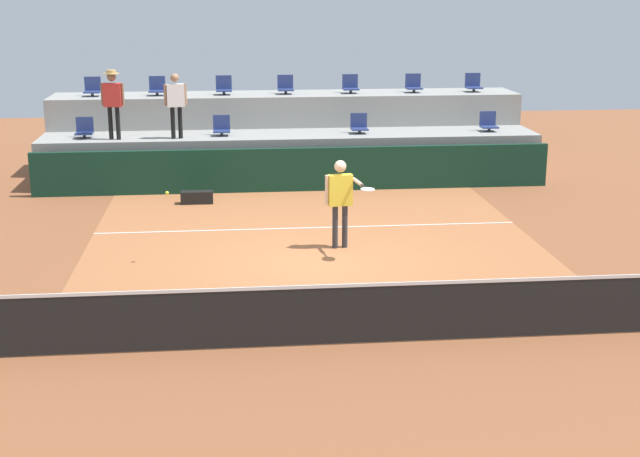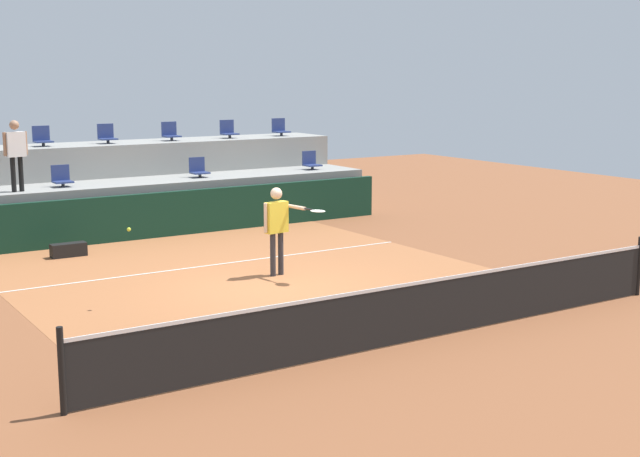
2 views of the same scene
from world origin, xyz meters
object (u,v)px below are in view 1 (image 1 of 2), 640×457
(stadium_chair_upper_left, at_px, (157,87))
(stadium_chair_upper_right, at_px, (414,85))
(stadium_chair_lower_far_right, at_px, (488,123))
(tennis_ball, at_px, (167,193))
(stadium_chair_upper_mid_right, at_px, (350,85))
(stadium_chair_lower_far_left, at_px, (84,129))
(stadium_chair_upper_mid_left, at_px, (224,87))
(tennis_player, at_px, (341,195))
(spectator_with_hat, at_px, (113,97))
(stadium_chair_lower_left, at_px, (222,127))
(stadium_chair_upper_center, at_px, (285,86))
(stadium_chair_lower_right, at_px, (359,125))
(spectator_in_white, at_px, (176,100))
(stadium_chair_upper_far_right, at_px, (473,84))
(equipment_bag, at_px, (197,197))
(stadium_chair_upper_far_left, at_px, (92,88))

(stadium_chair_upper_left, height_order, stadium_chair_upper_right, same)
(stadium_chair_lower_far_right, bearing_deg, tennis_ball, -138.87)
(stadium_chair_upper_mid_right, bearing_deg, stadium_chair_lower_far_left, -165.81)
(stadium_chair_upper_mid_left, bearing_deg, stadium_chair_upper_right, 0.00)
(tennis_player, height_order, spectator_with_hat, spectator_with_hat)
(stadium_chair_lower_left, height_order, stadium_chair_upper_mid_right, stadium_chair_upper_mid_right)
(stadium_chair_upper_center, distance_m, spectator_with_hat, 4.98)
(stadium_chair_upper_left, bearing_deg, stadium_chair_upper_center, 0.00)
(stadium_chair_upper_left, height_order, stadium_chair_upper_mid_left, same)
(stadium_chair_lower_right, height_order, spectator_in_white, spectator_in_white)
(spectator_with_hat, bearing_deg, stadium_chair_lower_right, 3.48)
(stadium_chair_upper_far_right, bearing_deg, stadium_chair_lower_left, -165.88)
(tennis_player, relative_size, tennis_ball, 25.81)
(stadium_chair_lower_far_right, bearing_deg, stadium_chair_upper_right, 133.28)
(stadium_chair_upper_mid_right, relative_size, spectator_in_white, 0.32)
(stadium_chair_lower_left, relative_size, stadium_chair_upper_center, 1.00)
(equipment_bag, bearing_deg, spectator_with_hat, 136.75)
(stadium_chair_lower_left, relative_size, stadium_chair_upper_left, 1.00)
(stadium_chair_lower_right, bearing_deg, stadium_chair_upper_mid_left, 153.05)
(stadium_chair_lower_far_right, relative_size, spectator_in_white, 0.32)
(stadium_chair_upper_far_left, distance_m, stadium_chair_upper_center, 5.29)
(stadium_chair_upper_far_left, height_order, stadium_chair_upper_mid_right, same)
(stadium_chair_upper_far_left, xyz_separation_m, spectator_with_hat, (0.81, -2.18, 0.01))
(stadium_chair_upper_far_left, distance_m, stadium_chair_upper_far_right, 10.66)
(stadium_chair_lower_far_right, relative_size, stadium_chair_upper_mid_right, 1.00)
(stadium_chair_lower_right, xyz_separation_m, stadium_chair_upper_far_left, (-7.12, 1.80, 0.85))
(stadium_chair_upper_mid_right, bearing_deg, stadium_chair_upper_far_left, 180.00)
(stadium_chair_upper_left, bearing_deg, spectator_in_white, -74.13)
(stadium_chair_lower_left, distance_m, stadium_chair_upper_mid_right, 4.13)
(stadium_chair_upper_far_right, distance_m, spectator_with_hat, 10.09)
(stadium_chair_lower_far_right, xyz_separation_m, stadium_chair_upper_mid_right, (-3.50, 1.80, 0.85))
(stadium_chair_upper_far_left, bearing_deg, spectator_in_white, -42.68)
(stadium_chair_upper_right, bearing_deg, stadium_chair_upper_mid_right, 180.00)
(stadium_chair_upper_right, bearing_deg, tennis_ball, -125.79)
(stadium_chair_upper_center, relative_size, tennis_player, 0.30)
(stadium_chair_lower_far_left, height_order, stadium_chair_upper_mid_right, stadium_chair_upper_mid_right)
(stadium_chair_lower_far_right, relative_size, stadium_chair_upper_left, 1.00)
(stadium_chair_lower_left, xyz_separation_m, spectator_with_hat, (-2.69, -0.38, 0.86))
(stadium_chair_lower_right, bearing_deg, spectator_in_white, -175.38)
(stadium_chair_lower_left, xyz_separation_m, stadium_chair_lower_right, (3.61, 0.00, 0.00))
(stadium_chair_lower_right, distance_m, stadium_chair_upper_far_right, 4.06)
(stadium_chair_upper_far_right, bearing_deg, stadium_chair_upper_center, 180.00)
(stadium_chair_upper_center, height_order, spectator_in_white, spectator_in_white)
(stadium_chair_lower_right, relative_size, spectator_with_hat, 0.30)
(stadium_chair_lower_right, xyz_separation_m, stadium_chair_upper_mid_left, (-3.54, 1.80, 0.85))
(stadium_chair_lower_far_left, xyz_separation_m, stadium_chair_lower_right, (7.11, 0.00, 0.00))
(equipment_bag, bearing_deg, stadium_chair_upper_far_left, 124.92)
(stadium_chair_lower_far_right, bearing_deg, stadium_chair_upper_center, 161.34)
(stadium_chair_lower_far_right, xyz_separation_m, stadium_chair_upper_far_left, (-10.62, 1.80, 0.85))
(stadium_chair_upper_center, bearing_deg, spectator_in_white, -143.22)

